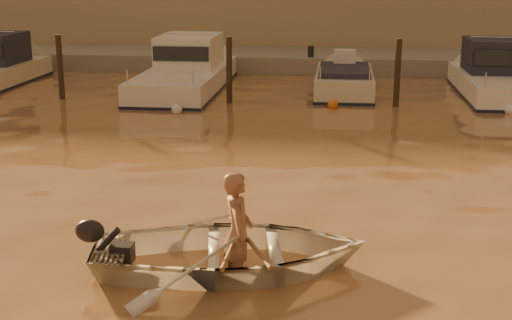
# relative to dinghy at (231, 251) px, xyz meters

# --- Properties ---
(ground_plane) EXTENTS (160.00, 160.00, 0.00)m
(ground_plane) POSITION_rel_dinghy_xyz_m (-1.68, -1.64, -0.27)
(ground_plane) COLOR #94633B
(ground_plane) RESTS_ON ground
(dinghy) EXTENTS (4.18, 3.31, 0.78)m
(dinghy) POSITION_rel_dinghy_xyz_m (0.00, 0.00, 0.00)
(dinghy) COLOR silver
(dinghy) RESTS_ON ground_plane
(person) EXTENTS (0.51, 0.68, 1.69)m
(person) POSITION_rel_dinghy_xyz_m (0.10, 0.02, 0.28)
(person) COLOR #96624B
(person) RESTS_ON dinghy
(outboard_motor) EXTENTS (0.96, 0.55, 0.70)m
(outboard_motor) POSITION_rel_dinghy_xyz_m (-1.48, -0.26, 0.01)
(outboard_motor) COLOR black
(outboard_motor) RESTS_ON dinghy
(oar_port) EXTENTS (0.85, 1.97, 0.13)m
(oar_port) POSITION_rel_dinghy_xyz_m (0.25, 0.04, 0.15)
(oar_port) COLOR brown
(oar_port) RESTS_ON dinghy
(oar_starboard) EXTENTS (0.06, 2.10, 0.13)m
(oar_starboard) POSITION_rel_dinghy_xyz_m (0.05, 0.01, 0.15)
(oar_starboard) COLOR brown
(oar_starboard) RESTS_ON dinghy
(moored_boat_2) EXTENTS (2.42, 8.05, 1.75)m
(moored_boat_2) POSITION_rel_dinghy_xyz_m (-3.70, 14.36, 0.36)
(moored_boat_2) COLOR silver
(moored_boat_2) RESTS_ON ground_plane
(moored_boat_3) EXTENTS (1.82, 5.35, 0.95)m
(moored_boat_3) POSITION_rel_dinghy_xyz_m (1.59, 14.36, -0.04)
(moored_boat_3) COLOR beige
(moored_boat_3) RESTS_ON ground_plane
(moored_boat_4) EXTENTS (2.12, 6.58, 1.75)m
(moored_boat_4) POSITION_rel_dinghy_xyz_m (6.38, 14.36, 0.36)
(moored_boat_4) COLOR white
(moored_boat_4) RESTS_ON ground_plane
(piling_1) EXTENTS (0.18, 0.18, 2.20)m
(piling_1) POSITION_rel_dinghy_xyz_m (-7.18, 12.16, 0.63)
(piling_1) COLOR #2D2319
(piling_1) RESTS_ON ground_plane
(piling_2) EXTENTS (0.18, 0.18, 2.20)m
(piling_2) POSITION_rel_dinghy_xyz_m (-1.88, 12.16, 0.63)
(piling_2) COLOR #2D2319
(piling_2) RESTS_ON ground_plane
(piling_3) EXTENTS (0.18, 0.18, 2.20)m
(piling_3) POSITION_rel_dinghy_xyz_m (3.12, 12.16, 0.63)
(piling_3) COLOR #2D2319
(piling_3) RESTS_ON ground_plane
(fender_c) EXTENTS (0.30, 0.30, 0.30)m
(fender_c) POSITION_rel_dinghy_xyz_m (-3.13, 10.43, -0.17)
(fender_c) COLOR silver
(fender_c) RESTS_ON ground_plane
(fender_d) EXTENTS (0.30, 0.30, 0.30)m
(fender_d) POSITION_rel_dinghy_xyz_m (1.26, 11.69, -0.17)
(fender_d) COLOR orange
(fender_d) RESTS_ON ground_plane
(fender_e) EXTENTS (0.30, 0.30, 0.30)m
(fender_e) POSITION_rel_dinghy_xyz_m (6.24, 11.47, -0.17)
(fender_e) COLOR white
(fender_e) RESTS_ON ground_plane
(quay) EXTENTS (52.00, 4.00, 1.00)m
(quay) POSITION_rel_dinghy_xyz_m (-1.68, 19.86, -0.12)
(quay) COLOR gray
(quay) RESTS_ON ground_plane
(waterfront_building) EXTENTS (46.00, 7.00, 4.80)m
(waterfront_building) POSITION_rel_dinghy_xyz_m (-1.68, 25.36, 2.13)
(waterfront_building) COLOR #9E8466
(waterfront_building) RESTS_ON quay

